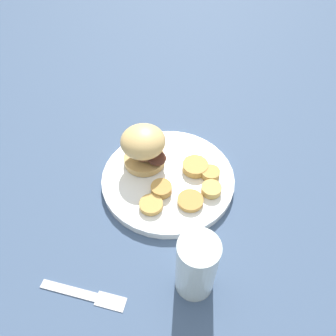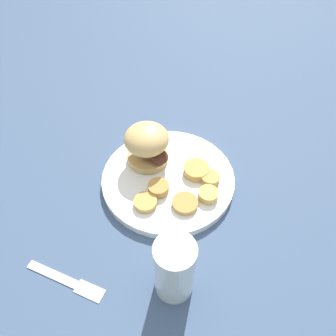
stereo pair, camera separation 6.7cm
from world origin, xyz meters
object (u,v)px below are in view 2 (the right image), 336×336
dinner_plate (168,178)px  sandwich (148,145)px  fork (66,280)px  drinking_glass (174,269)px

dinner_plate → sandwich: bearing=-56.6°
sandwich → fork: sandwich is taller
fork → drinking_glass: size_ratio=1.05×
drinking_glass → sandwich: bearing=-88.4°
dinner_plate → fork: dinner_plate is taller
sandwich → drinking_glass: size_ratio=0.74×
sandwich → fork: (0.17, 0.24, -0.06)m
fork → dinner_plate: bearing=-138.0°
sandwich → drinking_glass: bearing=91.6°
fork → sandwich: bearing=-125.9°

